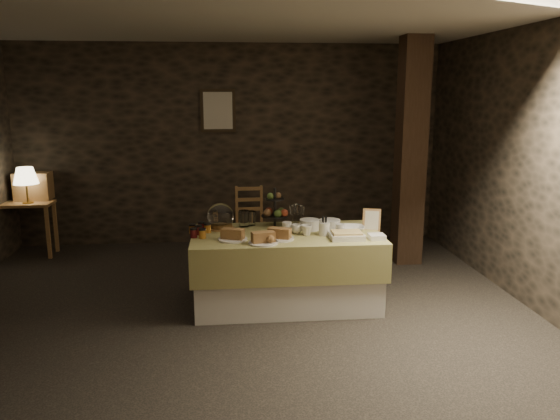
{
  "coord_description": "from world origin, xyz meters",
  "views": [
    {
      "loc": [
        -0.05,
        -4.7,
        1.99
      ],
      "look_at": [
        0.43,
        0.2,
        0.92
      ],
      "focal_mm": 35.0,
      "sensor_mm": 36.0,
      "label": 1
    }
  ],
  "objects": [
    {
      "name": "chair",
      "position": [
        0.23,
        2.12,
        0.35
      ],
      "size": [
        0.39,
        0.38,
        0.62
      ],
      "rotation": [
        0.0,
        0.0,
        0.05
      ],
      "color": "olive",
      "rests_on": "ground_plane"
    },
    {
      "name": "tart_dish",
      "position": [
        1.01,
        -0.06,
        0.73
      ],
      "size": [
        0.3,
        0.22,
        0.07
      ],
      "color": "silver",
      "rests_on": "buffet_table"
    },
    {
      "name": "bread_platter_left",
      "position": [
        -0.01,
        -0.0,
        0.73
      ],
      "size": [
        0.26,
        0.26,
        0.11
      ],
      "color": "silver",
      "rests_on": "buffet_table"
    },
    {
      "name": "buffet_table",
      "position": [
        0.49,
        0.19,
        0.4
      ],
      "size": [
        1.75,
        0.93,
        0.69
      ],
      "color": "silver",
      "rests_on": "ground_plane"
    },
    {
      "name": "fruit_stand",
      "position": [
        0.42,
        0.5,
        0.84
      ],
      "size": [
        0.27,
        0.27,
        0.38
      ],
      "rotation": [
        0.0,
        0.0,
        0.39
      ],
      "color": "black",
      "rests_on": "buffet_table"
    },
    {
      "name": "plate_stack_a",
      "position": [
        0.73,
        0.31,
        0.74
      ],
      "size": [
        0.19,
        0.19,
        0.1
      ],
      "primitive_type": "cylinder",
      "color": "silver",
      "rests_on": "buffet_table"
    },
    {
      "name": "console_table",
      "position": [
        -2.5,
        2.06,
        0.54
      ],
      "size": [
        0.63,
        0.36,
        0.67
      ],
      "color": "olive",
      "rests_on": "ground_plane"
    },
    {
      "name": "bowl",
      "position": [
        1.11,
        0.18,
        0.72
      ],
      "size": [
        0.26,
        0.26,
        0.06
      ],
      "primitive_type": "imported",
      "rotation": [
        0.0,
        0.0,
        -0.11
      ],
      "color": "silver",
      "rests_on": "buffet_table"
    },
    {
      "name": "table_lamp",
      "position": [
        -2.45,
        2.01,
        1.0
      ],
      "size": [
        0.29,
        0.29,
        0.44
      ],
      "color": "#A67E2F",
      "rests_on": "console_table"
    },
    {
      "name": "bread_platter_right",
      "position": [
        0.41,
        -0.01,
        0.73
      ],
      "size": [
        0.26,
        0.26,
        0.11
      ],
      "color": "silver",
      "rests_on": "buffet_table"
    },
    {
      "name": "mug_d",
      "position": [
        0.99,
        0.14,
        0.74
      ],
      "size": [
        0.08,
        0.08,
        0.09
      ],
      "primitive_type": "cylinder",
      "color": "silver",
      "rests_on": "buffet_table"
    },
    {
      "name": "cutlery_holder",
      "position": [
        0.83,
        0.09,
        0.75
      ],
      "size": [
        0.1,
        0.1,
        0.12
      ],
      "primitive_type": "cylinder",
      "color": "silver",
      "rests_on": "buffet_table"
    },
    {
      "name": "framed_picture",
      "position": [
        -0.15,
        2.47,
        1.75
      ],
      "size": [
        0.45,
        0.04,
        0.55
      ],
      "color": "#2E2315",
      "rests_on": "room_shell"
    },
    {
      "name": "storage_jar_a",
      "position": [
        0.11,
        0.5,
        0.77
      ],
      "size": [
        0.1,
        0.1,
        0.16
      ],
      "primitive_type": "cylinder",
      "color": "white",
      "rests_on": "buffet_table"
    },
    {
      "name": "bread_platter_center",
      "position": [
        0.25,
        -0.14,
        0.73
      ],
      "size": [
        0.26,
        0.26,
        0.11
      ],
      "color": "silver",
      "rests_on": "buffet_table"
    },
    {
      "name": "storage_jar_b",
      "position": [
        0.18,
        0.55,
        0.76
      ],
      "size": [
        0.09,
        0.09,
        0.14
      ],
      "primitive_type": "cylinder",
      "color": "white",
      "rests_on": "buffet_table"
    },
    {
      "name": "wine_rack",
      "position": [
        -2.45,
        2.24,
        0.84
      ],
      "size": [
        0.42,
        0.26,
        0.34
      ],
      "primitive_type": "cube",
      "color": "olive",
      "rests_on": "console_table"
    },
    {
      "name": "cup_a",
      "position": [
        0.58,
        0.18,
        0.74
      ],
      "size": [
        0.14,
        0.14,
        0.09
      ],
      "primitive_type": "imported",
      "rotation": [
        0.0,
        0.0,
        -0.36
      ],
      "color": "silver",
      "rests_on": "buffet_table"
    },
    {
      "name": "square_dish",
      "position": [
        1.27,
        -0.09,
        0.72
      ],
      "size": [
        0.14,
        0.14,
        0.04
      ],
      "primitive_type": "cube",
      "color": "silver",
      "rests_on": "buffet_table"
    },
    {
      "name": "jam_jars",
      "position": [
        -0.32,
        0.23,
        0.73
      ],
      "size": [
        0.2,
        0.32,
        0.07
      ],
      "color": "#5B151A",
      "rests_on": "buffet_table"
    },
    {
      "name": "timber_column",
      "position": [
        2.06,
        1.39,
        1.3
      ],
      "size": [
        0.3,
        0.3,
        2.6
      ],
      "primitive_type": "cube",
      "color": "black",
      "rests_on": "ground_plane"
    },
    {
      "name": "room_shell",
      "position": [
        0.0,
        0.0,
        1.56
      ],
      "size": [
        5.52,
        5.02,
        2.6
      ],
      "color": "black",
      "rests_on": "ground"
    },
    {
      "name": "cake_dome",
      "position": [
        -0.12,
        0.44,
        0.8
      ],
      "size": [
        0.26,
        0.26,
        0.26
      ],
      "color": "olive",
      "rests_on": "buffet_table"
    },
    {
      "name": "cup_b",
      "position": [
        0.67,
        0.11,
        0.74
      ],
      "size": [
        0.12,
        0.12,
        0.1
      ],
      "primitive_type": "imported",
      "rotation": [
        0.0,
        0.0,
        -0.21
      ],
      "color": "silver",
      "rests_on": "buffet_table"
    },
    {
      "name": "mug_c",
      "position": [
        0.5,
        0.25,
        0.74
      ],
      "size": [
        0.09,
        0.09,
        0.09
      ],
      "primitive_type": "cylinder",
      "color": "silver",
      "rests_on": "buffet_table"
    },
    {
      "name": "plate_stack_b",
      "position": [
        0.93,
        0.35,
        0.74
      ],
      "size": [
        0.2,
        0.2,
        0.08
      ],
      "primitive_type": "cylinder",
      "color": "silver",
      "rests_on": "buffet_table"
    },
    {
      "name": "menu_frame",
      "position": [
        1.32,
        0.27,
        0.78
      ],
      "size": [
        0.18,
        0.12,
        0.22
      ],
      "primitive_type": "cube",
      "rotation": [
        -0.24,
        0.0,
        -0.35
      ],
      "color": "olive",
      "rests_on": "buffet_table"
    },
    {
      "name": "ground_plane",
      "position": [
        0.0,
        0.0,
        0.0
      ],
      "size": [
        5.5,
        5.0,
        0.01
      ],
      "primitive_type": "cube",
      "color": "black",
      "rests_on": "ground"
    }
  ]
}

